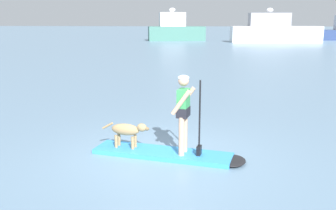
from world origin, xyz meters
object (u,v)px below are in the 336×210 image
object	(u,v)px
dog	(128,130)
moored_boat_port	(175,30)
moored_boat_far_starboard	(274,31)
paddleboard	(172,154)
person_paddler	(184,109)

from	to	relation	value
dog	moored_boat_port	bearing A→B (deg)	94.74
dog	moored_boat_far_starboard	size ratio (longest dim) A/B	0.09
paddleboard	dog	bearing A→B (deg)	169.54
moored_boat_port	moored_boat_far_starboard	world-z (taller)	moored_boat_port
dog	moored_boat_port	distance (m)	48.73
paddleboard	moored_boat_port	size ratio (longest dim) A/B	0.39
moored_boat_far_starboard	moored_boat_port	bearing A→B (deg)	167.53
moored_boat_port	moored_boat_far_starboard	bearing A→B (deg)	-12.47
moored_boat_port	moored_boat_far_starboard	size ratio (longest dim) A/B	0.72
paddleboard	moored_boat_port	bearing A→B (deg)	95.90
paddleboard	moored_boat_port	distance (m)	49.03
person_paddler	moored_boat_port	bearing A→B (deg)	96.18
moored_boat_port	moored_boat_far_starboard	xyz separation A→B (m)	(13.68, -3.03, -0.04)
moored_boat_port	person_paddler	bearing A→B (deg)	-83.82
dog	moored_boat_port	size ratio (longest dim) A/B	0.13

